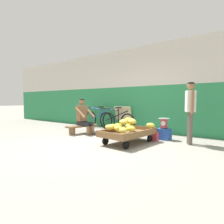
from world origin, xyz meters
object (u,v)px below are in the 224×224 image
Objects in this scene: bicycle_far_left at (116,121)px; customer_adult at (190,106)px; low_bench at (82,127)px; sign_board at (124,118)px; weighing_scale at (164,123)px; bicycle_near_left at (99,119)px; shopping_bag at (155,136)px; plastic_crate at (164,134)px; vendor_seated at (84,116)px; banana_cart at (128,134)px.

customer_adult is at bearing -14.82° from bicycle_far_left.
sign_board is (0.64, 1.54, 0.23)m from low_bench.
weighing_scale is 0.18× the size of bicycle_near_left.
bicycle_far_left is (0.51, 1.21, 0.15)m from low_bench.
bicycle_near_left is 2.97m from shopping_bag.
bicycle_far_left is 2.92m from customer_adult.
plastic_crate is (2.55, 0.65, -0.05)m from low_bench.
plastic_crate is 2.12m from bicycle_far_left.
shopping_bag is (-0.85, -0.17, -0.83)m from customer_adult.
weighing_scale is at bearing -12.28° from bicycle_near_left.
low_bench is 0.68× the size of bicycle_near_left.
vendor_seated is 2.55m from weighing_scale.
vendor_seated is 3.17× the size of plastic_crate.
bicycle_near_left is at bearing 145.60° from banana_cart.
weighing_scale reaches higher than banana_cart.
bicycle_far_left reaches higher than plastic_crate.
bicycle_far_left is at bearing 154.91° from shopping_bag.
weighing_scale is at bearing 14.32° from low_bench.
plastic_crate is at bearing -25.11° from sign_board.
customer_adult is (3.64, -0.80, 0.60)m from bicycle_near_left.
weighing_scale is 2.11m from bicycle_far_left.
plastic_crate is at bearing 166.81° from customer_adult.
banana_cart is 1.74× the size of sign_board.
weighing_scale is 0.90m from customer_adult.
bicycle_near_left is at bearing 105.83° from low_bench.
plastic_crate is at bearing -15.40° from bicycle_far_left.
vendor_seated is 1.31m from bicycle_far_left.
vendor_seated is 1.38m from bicycle_near_left.
shopping_bag is (1.92, -0.90, -0.23)m from bicycle_far_left.
shopping_bag is (2.43, 0.31, -0.08)m from low_bench.
customer_adult is at bearing 8.33° from low_bench.
low_bench is at bearing -112.60° from sign_board.
vendor_seated is (0.09, -0.01, 0.37)m from low_bench.
plastic_crate is 0.22× the size of bicycle_near_left.
sign_board is at bearing 67.40° from low_bench.
vendor_seated is at bearing -70.70° from bicycle_near_left.
banana_cart is 2.17m from bicycle_far_left.
plastic_crate is at bearing 14.35° from low_bench.
plastic_crate is at bearing 71.20° from shopping_bag.
weighing_scale is at bearing 61.89° from banana_cart.
shopping_bag is at bearing 7.34° from low_bench.
bicycle_near_left is 1.00× the size of bicycle_far_left.
banana_cart reaches higher than low_bench.
plastic_crate is 1.50× the size of shopping_bag.
banana_cart is at bearing -53.99° from sign_board.
vendor_seated is at bearing -165.03° from plastic_crate.
sign_board is 2.19m from shopping_bag.
bicycle_near_left reaches higher than shopping_bag.
vendor_seated is at bearing -171.33° from customer_adult.
sign_board is at bearing 68.63° from bicycle_far_left.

